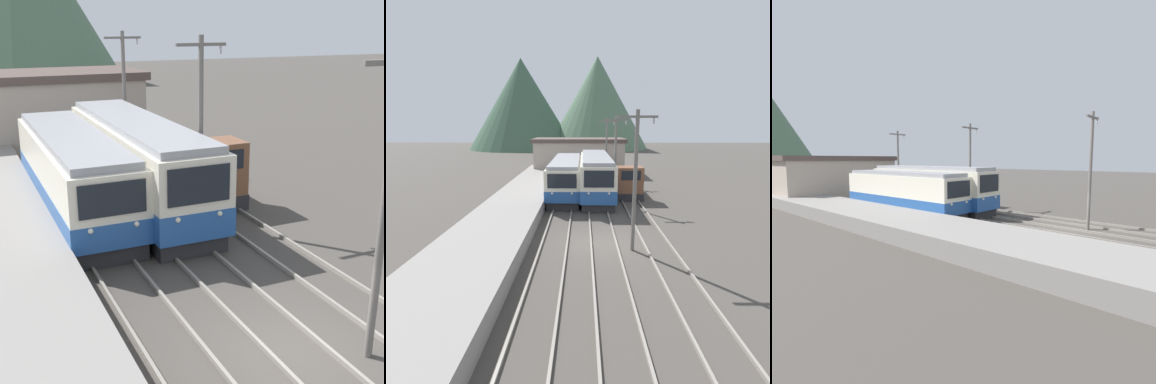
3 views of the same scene
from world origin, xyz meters
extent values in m
plane|color=#47423D|center=(0.00, 0.00, 0.00)|extent=(200.00, 200.00, 0.00)
cube|color=gray|center=(-6.25, 0.00, 0.48)|extent=(4.50, 54.00, 0.96)
cube|color=gray|center=(-3.32, 0.00, 0.07)|extent=(0.10, 60.00, 0.14)
cube|color=gray|center=(-1.88, 0.00, 0.07)|extent=(0.10, 60.00, 0.14)
cube|color=gray|center=(-0.52, 0.00, 0.07)|extent=(0.10, 60.00, 0.14)
cube|color=gray|center=(0.92, 0.00, 0.07)|extent=(0.10, 60.00, 0.14)
cube|color=gray|center=(2.48, 0.00, 0.07)|extent=(0.10, 60.00, 0.14)
cube|color=gray|center=(3.92, 0.00, 0.07)|extent=(0.10, 60.00, 0.14)
cube|color=#28282B|center=(-2.60, 12.30, 0.35)|extent=(2.58, 11.56, 0.70)
cube|color=silver|center=(-2.60, 12.30, 1.96)|extent=(2.80, 12.04, 2.53)
cube|color=#235199|center=(-2.60, 12.30, 1.16)|extent=(2.84, 12.08, 0.91)
cube|color=black|center=(-2.60, 6.25, 2.47)|extent=(2.24, 0.06, 1.11)
sphere|color=silver|center=(-3.37, 6.24, 1.51)|extent=(0.18, 0.18, 0.18)
sphere|color=silver|center=(-1.83, 6.24, 1.51)|extent=(0.18, 0.18, 0.18)
cube|color=#939399|center=(-2.60, 12.30, 3.37)|extent=(2.46, 11.56, 0.28)
cube|color=#28282B|center=(0.20, 12.24, 0.35)|extent=(2.58, 12.42, 0.70)
cube|color=silver|center=(0.20, 12.24, 2.15)|extent=(2.80, 12.93, 2.89)
cube|color=#235199|center=(0.20, 12.24, 1.22)|extent=(2.84, 12.97, 1.04)
cube|color=black|center=(0.20, 5.74, 2.73)|extent=(2.24, 0.06, 1.27)
sphere|color=silver|center=(-0.57, 5.73, 1.63)|extent=(0.18, 0.18, 0.18)
sphere|color=silver|center=(0.97, 5.73, 1.63)|extent=(0.18, 0.18, 0.18)
cube|color=#939399|center=(0.20, 12.24, 3.73)|extent=(2.46, 12.42, 0.28)
cube|color=#28282B|center=(3.20, 12.36, 0.35)|extent=(2.40, 5.50, 0.70)
cube|color=brown|center=(3.20, 10.49, 1.85)|extent=(2.28, 1.76, 2.30)
cube|color=black|center=(3.20, 9.59, 2.36)|extent=(1.68, 0.04, 0.83)
cube|color=brown|center=(3.20, 13.24, 1.40)|extent=(1.92, 3.64, 1.40)
cylinder|color=black|center=(3.20, 13.24, 2.35)|extent=(0.16, 0.16, 0.50)
cylinder|color=slate|center=(1.70, -0.91, 3.70)|extent=(0.20, 0.20, 7.40)
cube|color=slate|center=(1.70, -0.91, 7.05)|extent=(2.00, 0.12, 0.12)
cylinder|color=#B2B2B7|center=(2.50, -0.91, 6.85)|extent=(0.10, 0.10, 0.30)
cylinder|color=slate|center=(1.70, 8.87, 3.70)|extent=(0.20, 0.20, 7.40)
cube|color=slate|center=(1.70, 8.87, 7.05)|extent=(2.00, 0.12, 0.12)
cylinder|color=#B2B2B7|center=(2.50, 8.87, 6.85)|extent=(0.10, 0.10, 0.30)
cylinder|color=slate|center=(1.70, 18.65, 3.70)|extent=(0.20, 0.20, 7.40)
cube|color=slate|center=(1.70, 18.65, 7.05)|extent=(2.00, 0.12, 0.12)
cylinder|color=#B2B2B7|center=(2.50, 18.65, 6.85)|extent=(0.10, 0.10, 0.30)
cube|color=#AD9E8E|center=(-1.54, 26.00, 2.17)|extent=(12.00, 6.00, 4.33)
cube|color=#51423D|center=(-1.54, 26.00, 4.58)|extent=(12.60, 6.30, 0.50)
camera|label=1|loc=(-6.87, -9.47, 7.84)|focal=50.00mm
camera|label=2|loc=(-0.99, -16.15, 6.66)|focal=28.00mm
camera|label=3|loc=(-17.62, -7.16, 4.49)|focal=28.00mm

